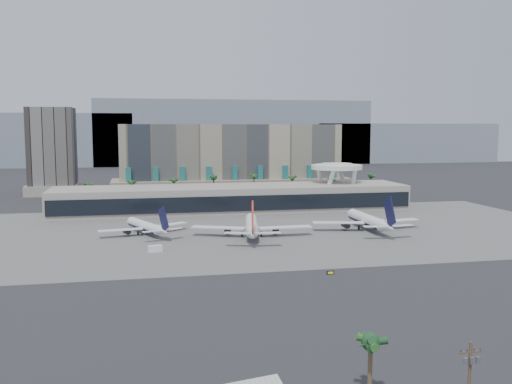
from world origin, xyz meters
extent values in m
plane|color=#232326|center=(0.00, 0.00, 0.00)|extent=(900.00, 900.00, 0.00)
cube|color=#5B5B59|center=(0.00, 55.00, 0.03)|extent=(260.00, 130.00, 0.06)
cube|color=gray|center=(-180.00, 470.00, 27.50)|extent=(260.00, 60.00, 55.00)
cube|color=gray|center=(60.00, 470.00, 35.00)|extent=(300.00, 60.00, 70.00)
cube|color=gray|center=(260.00, 470.00, 22.50)|extent=(220.00, 60.00, 45.00)
cube|color=tan|center=(10.00, 175.00, 21.00)|extent=(130.00, 22.00, 42.00)
cube|color=tan|center=(10.00, 173.00, 5.00)|extent=(140.00, 30.00, 10.00)
cube|color=#1F6C6D|center=(-50.00, 163.00, 9.00)|extent=(3.00, 2.00, 18.00)
cube|color=#1F6C6D|center=(-35.00, 163.00, 9.00)|extent=(3.00, 2.00, 18.00)
cube|color=#1F6C6D|center=(-20.00, 163.00, 9.00)|extent=(3.00, 2.00, 18.00)
cube|color=#1F6C6D|center=(-5.00, 163.00, 9.00)|extent=(3.00, 2.00, 18.00)
cube|color=#1F6C6D|center=(10.00, 163.00, 9.00)|extent=(3.00, 2.00, 18.00)
cube|color=#1F6C6D|center=(25.00, 163.00, 9.00)|extent=(3.00, 2.00, 18.00)
cube|color=#1F6C6D|center=(40.00, 163.00, 9.00)|extent=(3.00, 2.00, 18.00)
cube|color=#1F6C6D|center=(55.00, 163.00, 9.00)|extent=(3.00, 2.00, 18.00)
cube|color=#1F6C6D|center=(70.00, 163.00, 9.00)|extent=(3.00, 2.00, 18.00)
cube|color=black|center=(-95.00, 200.00, 26.00)|extent=(26.00, 26.00, 52.00)
cube|color=#AAA396|center=(-95.00, 200.00, 3.00)|extent=(30.00, 30.00, 6.00)
cube|color=#AAA396|center=(0.00, 110.00, 6.00)|extent=(170.00, 32.00, 12.00)
cube|color=black|center=(0.00, 93.80, 5.50)|extent=(168.00, 0.60, 7.00)
cube|color=black|center=(0.00, 110.00, 13.25)|extent=(170.00, 12.00, 2.50)
cylinder|color=white|center=(61.36, 122.36, 11.00)|extent=(6.98, 6.99, 21.89)
cylinder|color=white|center=(48.64, 122.36, 11.00)|extent=(6.98, 6.99, 21.89)
cylinder|color=white|center=(48.64, 109.64, 11.00)|extent=(6.98, 6.99, 21.89)
cylinder|color=white|center=(61.36, 109.64, 11.00)|extent=(6.98, 6.99, 21.89)
cylinder|color=white|center=(55.00, 116.00, 20.00)|extent=(26.00, 26.00, 2.20)
cylinder|color=white|center=(55.00, 116.00, 21.30)|extent=(16.00, 16.00, 1.20)
cylinder|color=brown|center=(-70.00, 145.00, 6.00)|extent=(0.70, 0.70, 12.00)
sphere|color=#1C4823|center=(-70.00, 145.00, 11.70)|extent=(2.80, 2.80, 2.80)
cylinder|color=brown|center=(-48.00, 145.00, 6.00)|extent=(0.70, 0.70, 12.00)
sphere|color=#1C4823|center=(-48.00, 145.00, 11.70)|extent=(2.80, 2.80, 2.80)
cylinder|color=brown|center=(-26.00, 145.00, 6.00)|extent=(0.70, 0.70, 12.00)
sphere|color=#1C4823|center=(-26.00, 145.00, 11.70)|extent=(2.80, 2.80, 2.80)
cylinder|color=brown|center=(-5.00, 145.00, 6.00)|extent=(0.70, 0.70, 12.00)
sphere|color=#1C4823|center=(-5.00, 145.00, 11.70)|extent=(2.80, 2.80, 2.80)
cylinder|color=brown|center=(18.00, 145.00, 6.00)|extent=(0.70, 0.70, 12.00)
sphere|color=#1C4823|center=(18.00, 145.00, 11.70)|extent=(2.80, 2.80, 2.80)
cylinder|color=brown|center=(40.00, 145.00, 6.00)|extent=(0.70, 0.70, 12.00)
sphere|color=#1C4823|center=(40.00, 145.00, 11.70)|extent=(2.80, 2.80, 2.80)
cylinder|color=brown|center=(62.00, 145.00, 6.00)|extent=(0.70, 0.70, 12.00)
sphere|color=#1C4823|center=(62.00, 145.00, 11.70)|extent=(2.80, 2.80, 2.80)
cylinder|color=brown|center=(85.00, 145.00, 6.00)|extent=(0.70, 0.70, 12.00)
sphere|color=#1C4823|center=(85.00, 145.00, 11.70)|extent=(2.80, 2.80, 2.80)
cube|color=#4C3826|center=(-2.00, -96.00, 10.60)|extent=(3.20, 0.22, 0.22)
cylinder|color=slate|center=(-2.90, -96.35, 9.60)|extent=(0.56, 0.56, 0.90)
cylinder|color=slate|center=(-2.00, -96.35, 9.60)|extent=(0.56, 0.56, 0.90)
cylinder|color=slate|center=(-1.10, -96.35, 9.60)|extent=(0.56, 0.56, 0.90)
cylinder|color=black|center=(-3.40, -96.00, 10.85)|extent=(0.12, 0.12, 0.30)
cylinder|color=black|center=(-0.60, -96.00, 10.85)|extent=(0.12, 0.12, 0.30)
cylinder|color=white|center=(-42.70, 55.67, 3.18)|extent=(12.73, 23.54, 3.53)
cylinder|color=black|center=(-42.70, 55.67, 3.05)|extent=(12.47, 23.07, 3.46)
cone|color=white|center=(-48.14, 68.37, 3.18)|extent=(4.81, 5.04, 3.53)
cone|color=white|center=(-36.57, 41.35, 3.45)|extent=(6.38, 8.70, 3.53)
cube|color=white|center=(-51.29, 51.04, 2.65)|extent=(16.28, 6.55, 0.31)
cube|color=white|center=(-33.42, 58.68, 2.65)|extent=(15.03, 12.05, 0.31)
cylinder|color=black|center=(-49.03, 52.49, 1.77)|extent=(3.18, 4.01, 1.94)
cylinder|color=black|center=(-36.03, 58.05, 1.77)|extent=(3.18, 4.01, 1.94)
cube|color=black|center=(-36.05, 40.13, 8.04)|extent=(3.56, 7.55, 9.30)
cube|color=white|center=(-39.88, 38.97, 3.89)|extent=(7.33, 3.72, 0.22)
cube|color=white|center=(-32.57, 42.10, 3.89)|extent=(7.05, 5.32, 0.22)
cylinder|color=black|center=(-46.40, 64.31, 0.71)|extent=(0.44, 0.44, 1.41)
cylinder|color=black|center=(-44.96, 53.75, 0.71)|extent=(0.62, 0.62, 1.41)
cylinder|color=black|center=(-39.76, 55.97, 0.71)|extent=(0.62, 0.62, 1.41)
cylinder|color=white|center=(-3.60, 43.97, 4.00)|extent=(9.78, 30.62, 4.44)
cylinder|color=black|center=(-3.60, 43.97, 3.83)|extent=(9.58, 30.00, 4.36)
cone|color=white|center=(-0.50, 61.07, 4.00)|extent=(5.26, 5.71, 4.44)
cone|color=white|center=(-7.09, 24.69, 4.33)|extent=(6.16, 10.63, 4.44)
cube|color=white|center=(-15.82, 45.06, 3.33)|extent=(20.19, 11.69, 0.39)
cube|color=white|center=(8.23, 40.70, 3.33)|extent=(20.12, 5.05, 0.39)
cylinder|color=black|center=(-12.45, 45.01, 2.22)|extent=(3.20, 4.81, 2.44)
cylinder|color=black|center=(5.05, 41.84, 2.22)|extent=(3.20, 4.81, 2.44)
cube|color=#A62C12|center=(-7.39, 23.05, 10.11)|extent=(2.35, 10.03, 11.70)
cube|color=white|center=(-12.21, 24.48, 4.89)|extent=(9.21, 5.11, 0.28)
cube|color=white|center=(-2.37, 22.70, 4.89)|extent=(8.98, 2.79, 0.28)
cylinder|color=black|center=(-1.49, 55.60, 0.89)|extent=(0.56, 0.56, 1.78)
cylinder|color=black|center=(-7.30, 43.51, 0.89)|extent=(0.78, 0.78, 1.78)
cylinder|color=black|center=(-0.30, 42.24, 0.89)|extent=(0.78, 0.78, 1.78)
cylinder|color=white|center=(43.29, 47.98, 3.95)|extent=(4.42, 29.94, 4.39)
cylinder|color=black|center=(43.29, 47.98, 3.79)|extent=(4.33, 29.34, 4.30)
cone|color=white|center=(43.27, 65.14, 3.95)|extent=(4.39, 4.94, 4.39)
cone|color=white|center=(43.31, 28.62, 4.28)|extent=(4.40, 9.88, 4.39)
cube|color=white|center=(31.22, 46.87, 3.29)|extent=(20.23, 8.38, 0.38)
cube|color=white|center=(55.36, 46.89, 3.29)|extent=(20.23, 8.42, 0.38)
cylinder|color=black|center=(34.51, 47.42, 2.19)|extent=(2.42, 4.39, 2.41)
cylinder|color=black|center=(52.07, 47.44, 2.19)|extent=(2.42, 4.39, 2.41)
cube|color=black|center=(43.31, 26.98, 9.98)|extent=(0.56, 9.96, 11.55)
cube|color=white|center=(38.38, 27.52, 4.83)|extent=(9.03, 3.60, 0.27)
cube|color=white|center=(48.25, 27.53, 4.83)|extent=(9.03, 3.62, 0.27)
cylinder|color=black|center=(43.28, 59.65, 0.88)|extent=(0.55, 0.55, 1.76)
cylinder|color=black|center=(39.78, 46.88, 0.88)|extent=(0.77, 0.77, 1.76)
cylinder|color=black|center=(46.80, 46.89, 0.88)|extent=(0.77, 0.77, 1.76)
cube|color=white|center=(-39.55, 22.90, 1.07)|extent=(4.74, 3.05, 2.14)
cube|color=silver|center=(4.77, 45.91, 0.87)|extent=(3.45, 2.08, 1.73)
cube|color=black|center=(6.61, -15.57, 0.48)|extent=(2.11, 0.33, 0.96)
cube|color=yellow|center=(6.61, -15.74, 0.48)|extent=(1.53, 0.08, 0.58)
cylinder|color=black|center=(5.85, -15.57, 0.29)|extent=(0.12, 0.12, 0.58)
cylinder|color=black|center=(7.38, -15.57, 0.29)|extent=(0.12, 0.12, 0.58)
cylinder|color=brown|center=(-10.93, -84.35, 4.30)|extent=(0.70, 0.70, 8.60)
sphere|color=#1C4823|center=(-10.93, -84.35, 8.30)|extent=(2.80, 2.80, 2.80)
camera|label=1|loc=(-43.89, -160.54, 39.72)|focal=40.00mm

